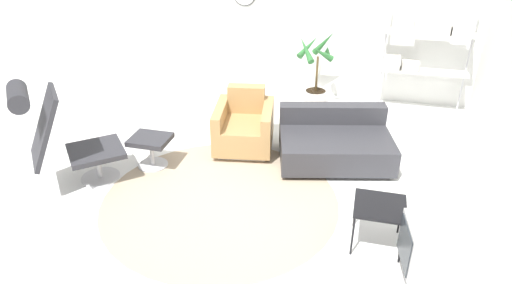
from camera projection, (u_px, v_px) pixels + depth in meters
name	position (u px, v px, depth m)	size (l,w,h in m)	color
ground_plane	(228.00, 197.00, 5.00)	(12.00, 12.00, 0.00)	white
wall_back	(288.00, 6.00, 7.15)	(12.00, 0.09, 2.80)	silver
round_rug	(220.00, 200.00, 4.94)	(2.56, 2.56, 0.01)	tan
lounge_chair	(57.00, 130.00, 4.87)	(1.13, 1.08, 1.25)	#BCBCC1
ottoman	(151.00, 145.00, 5.46)	(0.46, 0.39, 0.39)	#BCBCC1
armchair_red	(244.00, 128.00, 5.89)	(0.85, 0.93, 0.74)	silver
couch_low	(335.00, 143.00, 5.62)	(1.52, 1.23, 0.60)	black
side_table	(380.00, 209.00, 4.15)	(0.47, 0.47, 0.44)	black
crt_television	(435.00, 251.00, 3.77)	(0.57, 0.53, 0.57)	#B7B7B7
potted_plant	(316.00, 78.00, 7.03)	(0.60, 0.66, 1.18)	silver
shelf_unit	(425.00, 45.00, 6.60)	(1.26, 0.28, 1.68)	#BCBCC1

